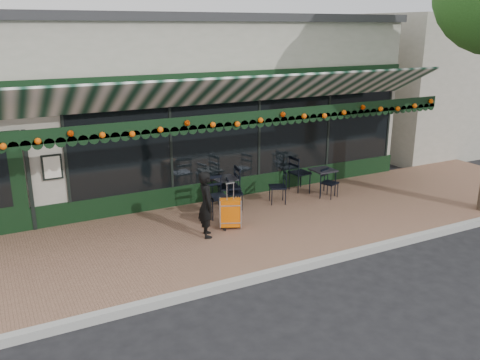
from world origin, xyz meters
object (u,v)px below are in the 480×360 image
suitcase (230,213)px  chair_a_left (278,187)px  chair_a_front (330,183)px  chair_b_right (235,193)px  cafe_table_b (225,180)px  chair_b_left (229,187)px  chair_b_front (217,197)px  woman (206,204)px  cafe_table_a (323,172)px  chair_a_right (300,173)px

suitcase → chair_a_left: 2.02m
suitcase → chair_a_front: size_ratio=1.36×
chair_b_right → cafe_table_b: bearing=29.1°
chair_b_left → chair_b_front: chair_b_left is taller
woman → chair_b_left: woman is taller
cafe_table_a → chair_a_front: size_ratio=0.91×
suitcase → chair_a_right: bearing=52.1°
chair_a_left → chair_b_left: bearing=-82.9°
suitcase → chair_b_front: suitcase is taller
woman → chair_b_front: (0.66, 0.92, -0.23)m
cafe_table_b → chair_b_front: bearing=-127.4°
cafe_table_a → cafe_table_b: 2.64m
cafe_table_a → chair_b_front: (-3.13, -0.19, -0.15)m
cafe_table_b → chair_b_left: bearing=-86.5°
cafe_table_b → chair_a_right: size_ratio=0.71×
cafe_table_b → chair_a_left: 1.33m
chair_a_left → chair_b_front: 1.76m
cafe_table_b → chair_b_right: bearing=-79.4°
chair_a_right → chair_b_front: 2.92m
chair_b_left → cafe_table_a: bearing=93.1°
chair_b_right → chair_b_front: chair_b_front is taller
woman → chair_a_front: woman is taller
chair_a_right → chair_a_front: 0.92m
suitcase → chair_a_left: (1.78, 0.95, 0.07)m
chair_b_left → chair_b_front: size_ratio=1.05×
chair_a_front → chair_b_right: 2.58m
chair_a_front → chair_b_left: (-2.61, 0.55, 0.12)m
chair_a_left → chair_a_right: chair_a_right is taller
chair_a_right → chair_b_front: size_ratio=1.01×
woman → chair_a_right: (3.48, 1.71, -0.22)m
suitcase → chair_b_left: suitcase is taller
chair_a_left → chair_b_left: chair_b_left is taller
woman → cafe_table_b: (1.20, 1.62, -0.09)m
chair_a_right → chair_b_front: chair_a_right is taller
woman → chair_a_left: 2.67m
woman → chair_b_front: woman is taller
cafe_table_b → chair_b_right: size_ratio=0.88×
cafe_table_a → chair_b_front: size_ratio=0.73×
cafe_table_a → cafe_table_b: (-2.59, 0.51, -0.01)m
chair_a_right → chair_a_front: chair_a_right is taller
chair_a_left → chair_b_front: (-1.75, -0.19, 0.06)m
cafe_table_a → chair_a_front: (0.03, -0.25, -0.24)m
chair_b_left → woman: bearing=-30.9°
chair_b_front → woman: bearing=-125.2°
woman → chair_b_right: (1.27, 1.23, -0.31)m
chair_a_left → chair_a_front: (1.41, -0.24, -0.03)m
suitcase → cafe_table_b: suitcase is taller
chair_b_right → woman: bearing=152.5°
chair_a_left → chair_a_front: chair_a_left is taller
chair_b_left → chair_b_right: 0.23m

